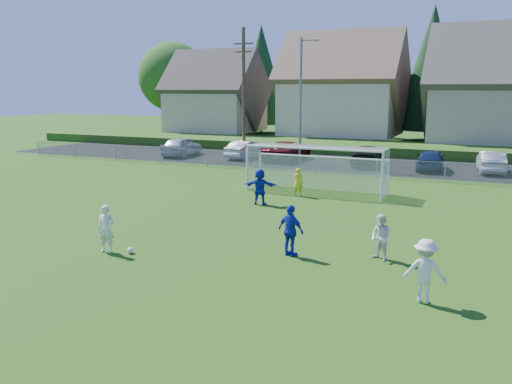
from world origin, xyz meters
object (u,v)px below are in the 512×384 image
at_px(car_b, 246,150).
at_px(car_a, 181,146).
at_px(player_white_a, 106,229).
at_px(car_d, 367,156).
at_px(soccer_ball, 130,250).
at_px(soccer_goal, 317,162).
at_px(player_white_b, 381,238).
at_px(player_white_c, 425,271).
at_px(player_blue_a, 291,231).
at_px(player_blue_b, 260,187).
at_px(car_e, 430,159).
at_px(car_f, 491,162).
at_px(car_c, 287,151).
at_px(goalkeeper, 298,182).

bearing_deg(car_b, car_a, 12.69).
bearing_deg(player_white_a, car_d, 69.07).
relative_size(soccer_ball, soccer_goal, 0.03).
bearing_deg(player_white_b, car_b, 156.15).
distance_m(player_white_c, player_blue_a, 5.11).
distance_m(player_blue_a, soccer_goal, 11.53).
height_order(player_blue_b, car_a, player_blue_b).
bearing_deg(player_white_a, player_white_b, 5.66).
bearing_deg(soccer_ball, car_e, 73.61).
relative_size(soccer_ball, player_white_b, 0.15).
distance_m(player_white_a, car_d, 24.56).
bearing_deg(car_e, soccer_goal, 61.41).
height_order(soccer_ball, soccer_goal, soccer_goal).
xyz_separation_m(player_white_b, car_d, (-5.22, 21.41, -0.03)).
bearing_deg(player_white_c, car_f, -93.43).
relative_size(player_blue_b, car_f, 0.40).
height_order(player_white_c, car_a, player_white_c).
bearing_deg(soccer_goal, player_white_c, -61.93).
relative_size(car_c, soccer_goal, 0.72).
bearing_deg(soccer_goal, car_f, 52.67).
relative_size(car_e, car_f, 1.00).
bearing_deg(player_blue_b, car_d, -106.63).
height_order(player_white_c, goalkeeper, player_white_c).
relative_size(car_b, car_c, 0.80).
bearing_deg(goalkeeper, car_d, -113.18).
relative_size(car_d, car_e, 1.15).
distance_m(car_c, car_d, 6.34).
xyz_separation_m(player_blue_a, car_c, (-8.72, 22.63, -0.12)).
xyz_separation_m(player_blue_b, goalkeeper, (0.98, 2.63, -0.13)).
bearing_deg(car_e, player_white_a, 66.98).
relative_size(soccer_ball, player_blue_b, 0.13).
height_order(player_white_b, goalkeeper, player_white_b).
height_order(player_white_b, player_white_c, player_white_c).
relative_size(goalkeeper, car_e, 0.34).
bearing_deg(player_blue_b, goalkeeper, -120.48).
height_order(car_c, car_f, car_c).
distance_m(soccer_ball, player_white_b, 8.32).
bearing_deg(soccer_goal, goalkeeper, -109.09).
bearing_deg(car_a, car_e, 176.25).
height_order(player_white_b, soccer_goal, soccer_goal).
bearing_deg(car_b, player_white_b, 130.09).
bearing_deg(car_f, car_b, -6.87).
height_order(player_blue_a, soccer_goal, soccer_goal).
height_order(player_white_c, car_d, player_white_c).
bearing_deg(car_b, player_white_a, 109.82).
distance_m(player_blue_a, car_f, 22.97).
bearing_deg(goalkeeper, car_e, -132.61).
relative_size(player_white_c, car_f, 0.39).
height_order(player_blue_a, car_f, player_blue_a).
xyz_separation_m(player_white_c, car_a, (-22.17, 24.00, -0.06)).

